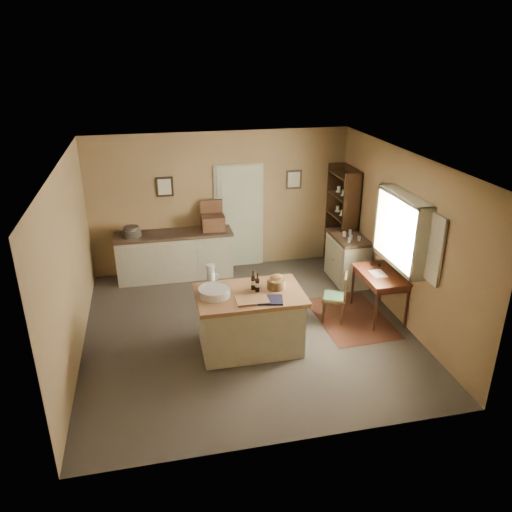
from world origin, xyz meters
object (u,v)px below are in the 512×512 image
at_px(sideboard, 175,253).
at_px(right_cabinet, 347,258).
at_px(writing_desk, 380,279).
at_px(desk_chair, 334,298).
at_px(work_island, 249,319).
at_px(shelving_unit, 344,219).

distance_m(sideboard, right_cabinet, 3.27).
distance_m(writing_desk, desk_chair, 0.81).
bearing_deg(desk_chair, writing_desk, 22.85).
relative_size(work_island, sideboard, 0.70).
bearing_deg(writing_desk, right_cabinet, 90.01).
distance_m(work_island, right_cabinet, 2.93).
bearing_deg(sideboard, desk_chair, -42.82).
bearing_deg(desk_chair, sideboard, 162.08).
bearing_deg(shelving_unit, work_island, -133.89).
height_order(right_cabinet, shelving_unit, shelving_unit).
bearing_deg(right_cabinet, sideboard, 164.62).
bearing_deg(shelving_unit, right_cabinet, -103.01).
bearing_deg(right_cabinet, work_island, -140.75).
bearing_deg(desk_chair, shelving_unit, 90.30).
distance_m(work_island, sideboard, 2.86).
relative_size(writing_desk, right_cabinet, 0.98).
distance_m(work_island, writing_desk, 2.32).
bearing_deg(work_island, sideboard, 108.22).
xyz_separation_m(sideboard, desk_chair, (2.39, -2.21, -0.08)).
bearing_deg(sideboard, right_cabinet, -15.38).
bearing_deg(work_island, writing_desk, 12.14).
xyz_separation_m(sideboard, shelving_unit, (3.30, -0.20, 0.53)).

